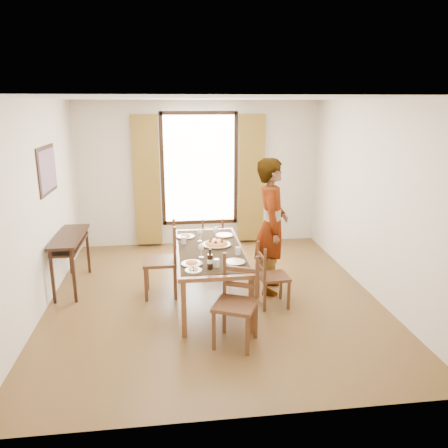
{
  "coord_description": "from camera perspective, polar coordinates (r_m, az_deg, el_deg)",
  "views": [
    {
      "loc": [
        -0.56,
        -5.66,
        2.64
      ],
      "look_at": [
        0.18,
        0.2,
        1.0
      ],
      "focal_mm": 35.0,
      "sensor_mm": 36.0,
      "label": 1
    }
  ],
  "objects": [
    {
      "name": "chair_north",
      "position": [
        7.22,
        -1.63,
        -2.59
      ],
      "size": [
        0.4,
        0.4,
        0.85
      ],
      "rotation": [
        0.0,
        0.0,
        3.2
      ],
      "color": "brown",
      "rests_on": "ground"
    },
    {
      "name": "pasta_platter",
      "position": [
        5.97,
        -0.99,
        -2.38
      ],
      "size": [
        0.4,
        0.4,
        0.1
      ],
      "primitive_type": null,
      "color": "#BC4A18",
      "rests_on": "dining_table"
    },
    {
      "name": "wine_glass_a",
      "position": [
        5.51,
        -3.01,
        -3.48
      ],
      "size": [
        0.08,
        0.08,
        0.18
      ],
      "primitive_type": null,
      "color": "white",
      "rests_on": "dining_table"
    },
    {
      "name": "chair_east",
      "position": [
        5.89,
        6.18,
        -6.93
      ],
      "size": [
        0.41,
        0.41,
        0.87
      ],
      "rotation": [
        0.0,
        0.0,
        1.64
      ],
      "color": "brown",
      "rests_on": "ground"
    },
    {
      "name": "plate_ne",
      "position": [
        6.41,
        0.03,
        -1.33
      ],
      "size": [
        0.27,
        0.27,
        0.05
      ],
      "primitive_type": null,
      "color": "silver",
      "rests_on": "dining_table"
    },
    {
      "name": "tumbler_b",
      "position": [
        6.08,
        -5.3,
        -2.13
      ],
      "size": [
        0.07,
        0.07,
        0.1
      ],
      "primitive_type": "cylinder",
      "color": "silver",
      "rests_on": "dining_table"
    },
    {
      "name": "man",
      "position": [
        6.18,
        6.23,
        -0.31
      ],
      "size": [
        0.91,
        0.78,
        1.93
      ],
      "primitive_type": "imported",
      "rotation": [
        0.0,
        0.0,
        1.33
      ],
      "color": "gray",
      "rests_on": "ground"
    },
    {
      "name": "wine_glass_b",
      "position": [
        6.23,
        -1.09,
        -1.21
      ],
      "size": [
        0.08,
        0.08,
        0.18
      ],
      "primitive_type": null,
      "color": "white",
      "rests_on": "dining_table"
    },
    {
      "name": "plate_se",
      "position": [
        5.35,
        1.48,
        -4.82
      ],
      "size": [
        0.27,
        0.27,
        0.05
      ],
      "primitive_type": null,
      "color": "silver",
      "rests_on": "dining_table"
    },
    {
      "name": "console_table",
      "position": [
        6.72,
        -19.49,
        -2.33
      ],
      "size": [
        0.38,
        1.2,
        0.8
      ],
      "color": "black",
      "rests_on": "ground"
    },
    {
      "name": "tumbler_a",
      "position": [
        5.63,
        1.82,
        -3.52
      ],
      "size": [
        0.07,
        0.07,
        0.1
      ],
      "primitive_type": "cylinder",
      "color": "silver",
      "rests_on": "dining_table"
    },
    {
      "name": "room_shell",
      "position": [
        5.92,
        -1.67,
        4.81
      ],
      "size": [
        4.6,
        5.1,
        2.74
      ],
      "color": "beige",
      "rests_on": "ground"
    },
    {
      "name": "ground",
      "position": [
        6.27,
        -1.4,
        -9.39
      ],
      "size": [
        5.0,
        5.0,
        0.0
      ],
      "primitive_type": "plane",
      "color": "#4D3118",
      "rests_on": "ground"
    },
    {
      "name": "wine_glass_c",
      "position": [
        6.15,
        -3.18,
        -1.45
      ],
      "size": [
        0.08,
        0.08,
        0.18
      ],
      "primitive_type": null,
      "color": "white",
      "rests_on": "dining_table"
    },
    {
      "name": "tumbler_c",
      "position": [
        5.21,
        -0.99,
        -5.12
      ],
      "size": [
        0.07,
        0.07,
        0.1
      ],
      "primitive_type": "cylinder",
      "color": "silver",
      "rests_on": "dining_table"
    },
    {
      "name": "caprese_plate",
      "position": [
        5.11,
        -4.01,
        -5.94
      ],
      "size": [
        0.2,
        0.2,
        0.04
      ],
      "primitive_type": null,
      "color": "silver",
      "rests_on": "dining_table"
    },
    {
      "name": "dining_table",
      "position": [
        5.88,
        -1.86,
        -3.83
      ],
      "size": [
        0.9,
        1.99,
        0.76
      ],
      "color": "brown",
      "rests_on": "ground"
    },
    {
      "name": "chair_south",
      "position": [
        4.96,
        1.61,
        -10.47
      ],
      "size": [
        0.59,
        0.59,
        1.0
      ],
      "rotation": [
        0.0,
        0.0,
        -0.43
      ],
      "color": "brown",
      "rests_on": "ground"
    },
    {
      "name": "plate_sw",
      "position": [
        5.31,
        -4.22,
        -5.02
      ],
      "size": [
        0.27,
        0.27,
        0.05
      ],
      "primitive_type": null,
      "color": "silver",
      "rests_on": "dining_table"
    },
    {
      "name": "chair_west",
      "position": [
        6.2,
        -7.98,
        -4.92
      ],
      "size": [
        0.47,
        0.47,
        1.05
      ],
      "rotation": [
        0.0,
        0.0,
        -1.56
      ],
      "color": "brown",
      "rests_on": "ground"
    },
    {
      "name": "plate_nw",
      "position": [
        6.37,
        -5.06,
        -1.51
      ],
      "size": [
        0.27,
        0.27,
        0.05
      ],
      "primitive_type": null,
      "color": "silver",
      "rests_on": "dining_table"
    },
    {
      "name": "wine_bottle",
      "position": [
        5.12,
        -1.84,
        -4.59
      ],
      "size": [
        0.07,
        0.07,
        0.25
      ],
      "primitive_type": null,
      "color": "black",
      "rests_on": "dining_table"
    }
  ]
}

